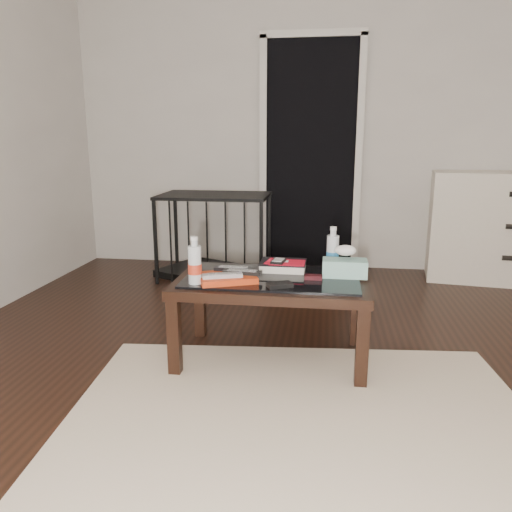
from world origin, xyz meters
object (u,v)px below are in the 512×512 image
(dresser, at_px, (506,228))
(textbook, at_px, (283,266))
(pet_crate, at_px, (215,250))
(water_bottle_left, at_px, (195,260))
(water_bottle_right, at_px, (333,248))
(coffee_table, at_px, (272,288))
(tissue_box, at_px, (345,268))

(dresser, height_order, textbook, dresser)
(pet_crate, height_order, water_bottle_left, pet_crate)
(textbook, relative_size, water_bottle_left, 1.05)
(pet_crate, distance_m, textbook, 1.59)
(pet_crate, bearing_deg, water_bottle_right, -30.58)
(coffee_table, distance_m, pet_crate, 1.70)
(pet_crate, xyz_separation_m, tissue_box, (1.03, -1.50, 0.28))
(water_bottle_left, bearing_deg, textbook, 38.36)
(coffee_table, xyz_separation_m, water_bottle_left, (-0.37, -0.18, 0.18))
(dresser, distance_m, pet_crate, 2.42)
(dresser, bearing_deg, pet_crate, -166.70)
(dresser, bearing_deg, water_bottle_left, -129.21)
(textbook, relative_size, tissue_box, 1.09)
(coffee_table, bearing_deg, dresser, 45.68)
(coffee_table, relative_size, textbook, 4.00)
(dresser, distance_m, water_bottle_left, 2.89)
(tissue_box, bearing_deg, dresser, 51.75)
(dresser, height_order, water_bottle_right, dresser)
(water_bottle_left, height_order, tissue_box, water_bottle_left)
(pet_crate, bearing_deg, dresser, 29.50)
(coffee_table, xyz_separation_m, water_bottle_right, (0.31, 0.19, 0.18))
(dresser, relative_size, textbook, 5.03)
(water_bottle_right, bearing_deg, coffee_table, -148.17)
(dresser, bearing_deg, coffee_table, -126.49)
(water_bottle_left, relative_size, tissue_box, 1.03)
(coffee_table, height_order, water_bottle_left, water_bottle_left)
(dresser, bearing_deg, water_bottle_right, -124.13)
(pet_crate, distance_m, water_bottle_left, 1.79)
(coffee_table, xyz_separation_m, textbook, (0.05, 0.15, 0.09))
(pet_crate, relative_size, water_bottle_right, 4.48)
(pet_crate, bearing_deg, tissue_box, -31.46)
(water_bottle_left, relative_size, water_bottle_right, 1.00)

